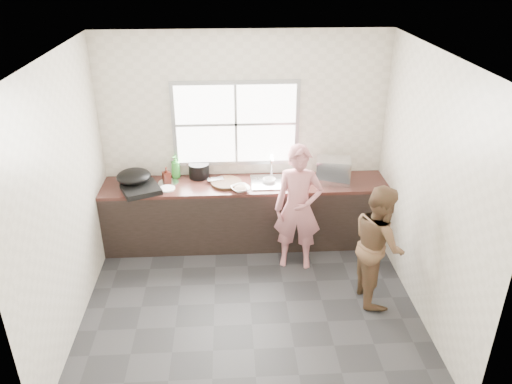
{
  "coord_description": "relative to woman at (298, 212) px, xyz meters",
  "views": [
    {
      "loc": [
        -0.19,
        -4.42,
        3.56
      ],
      "look_at": [
        0.1,
        0.65,
        1.05
      ],
      "focal_mm": 35.0,
      "sensor_mm": 36.0,
      "label": 1
    }
  ],
  "objects": [
    {
      "name": "window_frame",
      "position": [
        -0.7,
        0.85,
        0.82
      ],
      "size": [
        1.6,
        0.05,
        1.1
      ],
      "primitive_type": "cube",
      "color": "#9EA0A5",
      "rests_on": "wall_back"
    },
    {
      "name": "wok",
      "position": [
        -1.99,
        0.54,
        0.27
      ],
      "size": [
        0.54,
        0.54,
        0.16
      ],
      "primitive_type": "ellipsoid",
      "rotation": [
        0.0,
        0.0,
        -0.34
      ],
      "color": "black",
      "rests_on": "burner"
    },
    {
      "name": "pot_lid_right",
      "position": [
        -1.57,
        0.62,
        0.14
      ],
      "size": [
        0.34,
        0.34,
        0.01
      ],
      "primitive_type": "cylinder",
      "rotation": [
        0.0,
        0.0,
        -0.42
      ],
      "color": "silver",
      "rests_on": "countertop"
    },
    {
      "name": "cleaver",
      "position": [
        -0.98,
        0.61,
        0.17
      ],
      "size": [
        0.23,
        0.15,
        0.01
      ],
      "primitive_type": "cube",
      "rotation": [
        0.0,
        0.0,
        0.24
      ],
      "color": "silver",
      "rests_on": "cutting_board"
    },
    {
      "name": "pot_lid_left",
      "position": [
        -1.61,
        0.53,
        0.14
      ],
      "size": [
        0.29,
        0.29,
        0.01
      ],
      "primitive_type": "cylinder",
      "rotation": [
        0.0,
        0.0,
        -0.33
      ],
      "color": "silver",
      "rests_on": "countertop"
    },
    {
      "name": "burner",
      "position": [
        -1.89,
        0.39,
        0.16
      ],
      "size": [
        0.56,
        0.56,
        0.06
      ],
      "primitive_type": "cube",
      "rotation": [
        0.0,
        0.0,
        0.41
      ],
      "color": "black",
      "rests_on": "countertop"
    },
    {
      "name": "sink",
      "position": [
        -0.25,
        0.55,
        0.14
      ],
      "size": [
        0.55,
        0.45,
        0.02
      ],
      "primitive_type": "cube",
      "color": "silver",
      "rests_on": "countertop"
    },
    {
      "name": "bottle_brown_short",
      "position": [
        -1.14,
        0.78,
        0.21
      ],
      "size": [
        0.15,
        0.15,
        0.16
      ],
      "primitive_type": "imported",
      "rotation": [
        0.0,
        0.0,
        0.27
      ],
      "color": "#412910",
      "rests_on": "countertop"
    },
    {
      "name": "glass_jar",
      "position": [
        -1.5,
        0.78,
        0.18
      ],
      "size": [
        0.08,
        0.08,
        0.09
      ],
      "primitive_type": "cylinder",
      "rotation": [
        0.0,
        0.0,
        0.41
      ],
      "color": "#B9BCBF",
      "rests_on": "countertop"
    },
    {
      "name": "plate_food",
      "position": [
        -1.58,
        0.44,
        0.14
      ],
      "size": [
        0.25,
        0.25,
        0.02
      ],
      "primitive_type": "cylinder",
      "rotation": [
        0.0,
        0.0,
        -0.29
      ],
      "color": "white",
      "rests_on": "countertop"
    },
    {
      "name": "bowl_mince",
      "position": [
        -0.67,
        0.34,
        0.16
      ],
      "size": [
        0.29,
        0.29,
        0.06
      ],
      "primitive_type": "imported",
      "rotation": [
        0.0,
        0.0,
        0.37
      ],
      "color": "white",
      "rests_on": "countertop"
    },
    {
      "name": "bottle_green",
      "position": [
        -1.49,
        0.78,
        0.28
      ],
      "size": [
        0.16,
        0.16,
        0.3
      ],
      "primitive_type": "imported",
      "rotation": [
        0.0,
        0.0,
        -0.43
      ],
      "color": "green",
      "rests_on": "countertop"
    },
    {
      "name": "floor",
      "position": [
        -0.6,
        -0.74,
        -0.73
      ],
      "size": [
        3.6,
        3.2,
        0.01
      ],
      "primitive_type": "cube",
      "color": "#29292B",
      "rests_on": "ground"
    },
    {
      "name": "faucet",
      "position": [
        -0.25,
        0.75,
        0.28
      ],
      "size": [
        0.02,
        0.02,
        0.3
      ],
      "primitive_type": "cylinder",
      "color": "silver",
      "rests_on": "countertop"
    },
    {
      "name": "bottle_brown_tall",
      "position": [
        -1.6,
        0.64,
        0.23
      ],
      "size": [
        0.11,
        0.11,
        0.19
      ],
      "primitive_type": "imported",
      "rotation": [
        0.0,
        0.0,
        0.42
      ],
      "color": "#411710",
      "rests_on": "countertop"
    },
    {
      "name": "cabinet",
      "position": [
        -0.6,
        0.55,
        -0.32
      ],
      "size": [
        3.6,
        0.62,
        0.82
      ],
      "primitive_type": "cube",
      "color": "black",
      "rests_on": "floor"
    },
    {
      "name": "dish_rack",
      "position": [
        0.51,
        0.52,
        0.29
      ],
      "size": [
        0.47,
        0.37,
        0.32
      ],
      "primitive_type": "cube",
      "rotation": [
        0.0,
        0.0,
        -0.19
      ],
      "color": "silver",
      "rests_on": "countertop"
    },
    {
      "name": "countertop",
      "position": [
        -0.6,
        0.55,
        0.11
      ],
      "size": [
        3.6,
        0.64,
        0.04
      ],
      "primitive_type": "cube",
      "color": "#391C17",
      "rests_on": "cabinet"
    },
    {
      "name": "black_pot",
      "position": [
        -1.19,
        0.77,
        0.23
      ],
      "size": [
        0.29,
        0.29,
        0.19
      ],
      "primitive_type": "cylinder",
      "rotation": [
        0.0,
        0.0,
        -0.11
      ],
      "color": "black",
      "rests_on": "countertop"
    },
    {
      "name": "wall_back",
      "position": [
        -0.6,
        0.87,
        0.62
      ],
      "size": [
        3.6,
        0.01,
        2.7
      ],
      "primitive_type": "cube",
      "color": "beige",
      "rests_on": "ground"
    },
    {
      "name": "bowl_held",
      "position": [
        -0.3,
        0.56,
        0.16
      ],
      "size": [
        0.26,
        0.26,
        0.07
      ],
      "primitive_type": "imported",
      "rotation": [
        0.0,
        0.0,
        -0.29
      ],
      "color": "white",
      "rests_on": "countertop"
    },
    {
      "name": "cutting_board",
      "position": [
        -0.84,
        0.53,
        0.15
      ],
      "size": [
        0.41,
        0.41,
        0.04
      ],
      "primitive_type": "cylinder",
      "rotation": [
        0.0,
        0.0,
        -0.05
      ],
      "color": "black",
      "rests_on": "countertop"
    },
    {
      "name": "wall_front",
      "position": [
        -0.6,
        -2.34,
        0.62
      ],
      "size": [
        3.6,
        0.01,
        2.7
      ],
      "primitive_type": "cube",
      "color": "beige",
      "rests_on": "ground"
    },
    {
      "name": "bowl_crabs",
      "position": [
        0.03,
        0.59,
        0.16
      ],
      "size": [
        0.22,
        0.22,
        0.06
      ],
      "primitive_type": "imported",
      "rotation": [
        0.0,
        0.0,
        0.15
      ],
      "color": "silver",
      "rests_on": "countertop"
    },
    {
      "name": "wall_right",
      "position": [
        1.2,
        -0.74,
        0.62
      ],
      "size": [
        0.01,
        3.2,
        2.7
      ],
      "primitive_type": "cube",
      "color": "beige",
      "rests_on": "ground"
    },
    {
      "name": "wall_left",
      "position": [
        -2.41,
        -0.74,
        0.62
      ],
      "size": [
        0.01,
        3.2,
        2.7
      ],
      "primitive_type": "cube",
      "color": "beige",
      "rests_on": "ground"
    },
    {
      "name": "person_side",
      "position": [
        0.78,
        -0.68,
        -0.04
      ],
      "size": [
        0.54,
        0.69,
        1.37
      ],
      "primitive_type": "imported",
      "rotation": [
        0.0,
        0.0,
        1.61
      ],
      "color": "brown",
      "rests_on": "floor"
    },
    {
      "name": "ceiling",
      "position": [
        -0.6,
        -0.74,
        1.98
      ],
      "size": [
        3.6,
        3.2,
        0.01
      ],
      "primitive_type": "cube",
      "color": "silver",
      "rests_on": "wall_back"
    },
    {
      "name": "window_glazing",
      "position": [
        -0.7,
        0.83,
        0.82
      ],
      "size": [
        1.5,
        0.01,
        1.0
      ],
      "primitive_type": "cube",
      "color": "white",
      "rests_on": "window_frame"
    },
    {
      "name": "woman",
      "position": [
        0.0,
        0.0,
        0.0
      ],
      "size": [
        0.58,
        0.43,
        1.46
      ],
      "primitive_type": "imported",
      "rotation": [
        0.0,
        0.0,
        -0.16
      ],
      "color": "#C4757A",
      "rests_on": "floor"
    }
  ]
}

